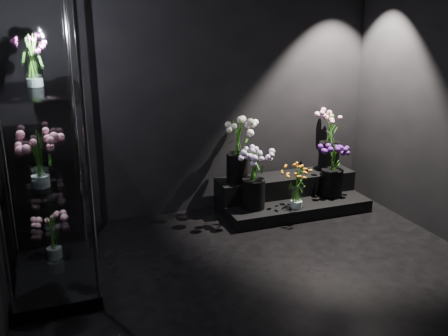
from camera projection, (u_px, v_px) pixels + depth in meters
floor at (279, 297)px, 3.96m from camera, size 4.00×4.00×0.00m
wall_back at (200, 86)px, 5.33m from camera, size 4.00×0.00×4.00m
display_riser at (289, 195)px, 5.72m from camera, size 1.64×0.73×0.36m
display_case at (40, 146)px, 3.81m from camera, size 0.64×1.07×2.36m
bouquet_orange_bells at (297, 187)px, 5.32m from camera, size 0.35×0.35×0.47m
bouquet_lilac at (254, 176)px, 5.28m from camera, size 0.45×0.45×0.65m
bouquet_purple at (333, 167)px, 5.64m from camera, size 0.43×0.43×0.62m
bouquet_cream_roses at (238, 146)px, 5.42m from camera, size 0.45×0.45×0.69m
bouquet_pink_roses at (330, 137)px, 5.81m from camera, size 0.47×0.47×0.70m
bouquet_case_pink at (38, 158)px, 3.64m from camera, size 0.39×0.39×0.42m
bouquet_case_magenta at (32, 60)px, 3.76m from camera, size 0.24×0.24×0.39m
bouquet_case_base_pink at (52, 234)px, 4.29m from camera, size 0.32×0.32×0.43m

